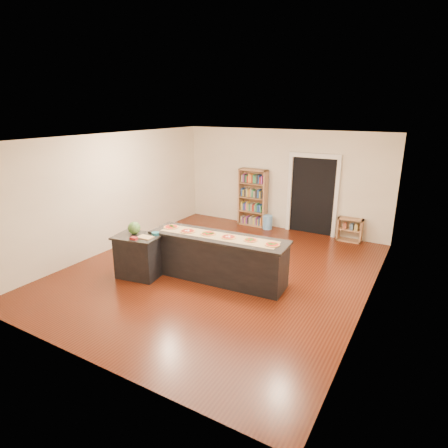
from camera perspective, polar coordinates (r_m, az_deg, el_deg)
The scene contains 18 objects.
room at distance 7.65m, azimuth -0.75°, elevation 2.47°, with size 6.00×7.00×2.80m.
doorway at distance 10.46m, azimuth 13.38°, elevation 4.95°, with size 1.40×0.09×2.21m.
kitchen_island at distance 7.56m, azimuth -0.91°, elevation -5.16°, with size 2.84×0.77×0.94m.
side_counter at distance 7.90m, azimuth -12.89°, elevation -4.77°, with size 0.90×0.66×0.89m.
bookshelf at distance 10.99m, azimuth 4.40°, elevation 4.02°, with size 0.84×0.30×1.68m, color #A97952.
low_shelf at distance 10.30m, azimuth 18.62°, elevation -0.83°, with size 0.62×0.27×0.62m, color #A97952.
waste_bin at distance 10.85m, azimuth 6.66°, elevation 0.28°, with size 0.27×0.27×0.40m, color #64A1E0.
kraft_paper at distance 7.39m, azimuth -0.93°, elevation -1.83°, with size 2.46×0.44×0.00m, color #977D4E.
watermelon at distance 7.82m, azimuth -13.54°, elevation -0.59°, with size 0.26×0.26×0.26m, color #144214.
cutting_board at distance 7.59m, azimuth -11.91°, elevation -1.98°, with size 0.31×0.21×0.02m, color tan.
package_red at distance 7.53m, azimuth -13.57°, elevation -2.14°, with size 0.13×0.10×0.05m, color maroon.
package_teal at distance 7.70m, azimuth -10.42°, elevation -1.46°, with size 0.15×0.15×0.06m, color #195966.
pizza_a at distance 7.98m, azimuth -8.05°, elevation -0.46°, with size 0.31×0.31×0.02m.
pizza_b at distance 7.68m, azimuth -5.56°, elevation -1.07°, with size 0.33×0.33×0.02m.
pizza_c at distance 7.50m, azimuth -2.43°, elevation -1.46°, with size 0.33×0.33×0.02m.
pizza_d at distance 7.30m, azimuth 0.68°, elevation -1.99°, with size 0.30×0.30×0.02m.
pizza_e at distance 7.15m, azimuth 4.05°, elevation -2.45°, with size 0.27×0.27×0.02m.
pizza_f at distance 6.96m, azimuth 7.35°, elevation -3.12°, with size 0.27×0.27×0.02m.
Camera 1 is at (3.78, -6.35, 3.37)m, focal length 30.00 mm.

